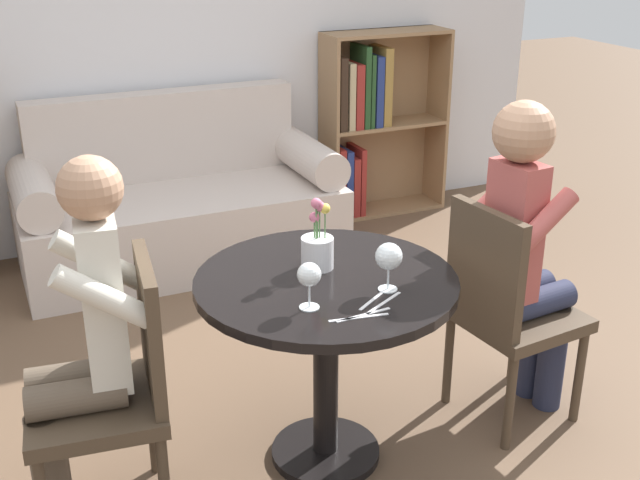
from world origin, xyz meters
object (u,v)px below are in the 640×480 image
(chair_right, at_px, (505,305))
(person_left, at_px, (81,344))
(bookshelf_right, at_px, (368,122))
(chair_left, at_px, (117,384))
(couch, at_px, (179,208))
(wine_glass_left, at_px, (309,276))
(flower_vase, at_px, (318,246))
(person_right, at_px, (526,251))
(wine_glass_right, at_px, (389,258))

(chair_right, bearing_deg, person_left, 81.23)
(bookshelf_right, bearing_deg, chair_left, -132.31)
(couch, distance_m, person_left, 2.16)
(bookshelf_right, height_order, wine_glass_left, bookshelf_right)
(wine_glass_left, relative_size, flower_vase, 0.59)
(wine_glass_left, bearing_deg, bookshelf_right, 58.90)
(wine_glass_left, distance_m, flower_vase, 0.31)
(chair_left, bearing_deg, wine_glass_left, 79.50)
(chair_right, height_order, person_right, person_right)
(couch, height_order, chair_left, couch)
(wine_glass_left, relative_size, wine_glass_right, 0.93)
(bookshelf_right, relative_size, chair_left, 1.31)
(chair_left, xyz_separation_m, wine_glass_left, (0.58, -0.18, 0.34))
(person_left, relative_size, flower_vase, 4.78)
(chair_left, distance_m, person_left, 0.18)
(person_left, height_order, wine_glass_left, person_left)
(bookshelf_right, xyz_separation_m, wine_glass_right, (-1.19, -2.43, 0.23))
(chair_left, relative_size, wine_glass_right, 5.50)
(chair_right, bearing_deg, flower_vase, 72.92)
(chair_left, height_order, wine_glass_left, chair_left)
(bookshelf_right, relative_size, person_right, 0.93)
(person_right, height_order, wine_glass_left, person_right)
(flower_vase, bearing_deg, wine_glass_right, -61.34)
(chair_left, xyz_separation_m, person_left, (-0.09, 0.02, 0.15))
(chair_right, relative_size, wine_glass_right, 5.50)
(bookshelf_right, distance_m, chair_left, 3.05)
(person_left, distance_m, flower_vase, 0.84)
(chair_left, distance_m, flower_vase, 0.80)
(wine_glass_left, bearing_deg, person_left, 163.36)
(chair_right, relative_size, person_left, 0.73)
(bookshelf_right, relative_size, person_left, 0.95)
(person_left, bearing_deg, chair_left, 85.47)
(flower_vase, bearing_deg, person_right, -8.89)
(bookshelf_right, height_order, wine_glass_right, bookshelf_right)
(person_right, xyz_separation_m, flower_vase, (-0.80, 0.12, 0.11))
(chair_left, relative_size, person_left, 0.73)
(chair_right, bearing_deg, wine_glass_left, 92.38)
(couch, relative_size, chair_left, 1.96)
(person_left, bearing_deg, wine_glass_left, 80.27)
(wine_glass_right, bearing_deg, flower_vase, 118.66)
(chair_right, bearing_deg, chair_left, 81.78)
(couch, distance_m, flower_vase, 1.97)
(couch, xyz_separation_m, person_left, (-0.81, -1.97, 0.34))
(chair_right, relative_size, wine_glass_left, 5.89)
(bookshelf_right, distance_m, wine_glass_right, 2.71)
(chair_left, xyz_separation_m, person_right, (1.53, -0.04, 0.20))
(person_left, xyz_separation_m, flower_vase, (0.82, 0.07, 0.16))
(person_right, bearing_deg, chair_left, 82.46)
(person_right, distance_m, flower_vase, 0.81)
(bookshelf_right, xyz_separation_m, flower_vase, (-1.32, -2.17, 0.20))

